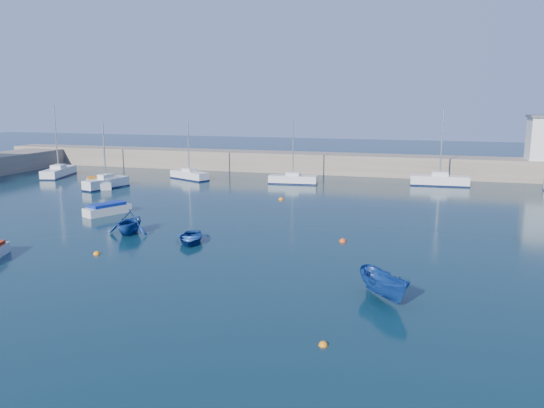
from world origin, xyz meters
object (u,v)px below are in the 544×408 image
(sailboat_6, at_px, (293,179))
(motorboat_1, at_px, (107,209))
(dinghy_center, at_px, (191,238))
(motorboat_2, at_px, (98,183))
(sailboat_7, at_px, (439,180))
(dinghy_right, at_px, (384,286))
(sailboat_5, at_px, (189,175))
(sailboat_3, at_px, (106,183))
(sailboat_4, at_px, (59,172))
(dinghy_left, at_px, (129,222))

(sailboat_6, bearing_deg, motorboat_1, 146.85)
(dinghy_center, bearing_deg, motorboat_2, 119.23)
(sailboat_6, relative_size, sailboat_7, 0.87)
(dinghy_right, bearing_deg, sailboat_5, 89.75)
(sailboat_7, bearing_deg, dinghy_right, 172.48)
(sailboat_7, height_order, dinghy_right, sailboat_7)
(sailboat_6, relative_size, dinghy_right, 2.03)
(sailboat_3, relative_size, sailboat_5, 0.97)
(sailboat_5, xyz_separation_m, sailboat_7, (29.57, 3.66, 0.08))
(sailboat_4, relative_size, dinghy_right, 2.44)
(motorboat_2, height_order, dinghy_center, motorboat_2)
(sailboat_4, bearing_deg, sailboat_7, -7.15)
(dinghy_left, xyz_separation_m, dinghy_right, (18.94, -7.95, -0.20))
(sailboat_4, bearing_deg, sailboat_3, -44.41)
(dinghy_center, bearing_deg, dinghy_left, 152.02)
(sailboat_6, distance_m, dinghy_center, 27.28)
(sailboat_4, bearing_deg, motorboat_1, -58.25)
(dinghy_left, bearing_deg, sailboat_4, 131.89)
(motorboat_1, xyz_separation_m, motorboat_2, (-9.18, 12.21, 0.04))
(motorboat_1, xyz_separation_m, dinghy_center, (10.79, -6.48, -0.11))
(dinghy_left, distance_m, dinghy_right, 20.54)
(sailboat_4, relative_size, motorboat_1, 2.13)
(sailboat_3, distance_m, sailboat_7, 37.64)
(sailboat_7, height_order, dinghy_center, sailboat_7)
(sailboat_3, bearing_deg, sailboat_7, 35.94)
(sailboat_6, distance_m, motorboat_1, 23.62)
(sailboat_3, xyz_separation_m, sailboat_5, (5.93, 8.84, -0.07))
(dinghy_right, bearing_deg, sailboat_6, 73.14)
(sailboat_4, height_order, sailboat_6, sailboat_4)
(dinghy_center, relative_size, dinghy_right, 0.92)
(sailboat_6, xyz_separation_m, dinghy_left, (-5.72, -26.31, 0.37))
(sailboat_7, relative_size, dinghy_center, 2.55)
(motorboat_1, xyz_separation_m, dinghy_left, (5.46, -5.51, 0.45))
(sailboat_5, xyz_separation_m, dinghy_left, (7.41, -26.13, 0.35))
(dinghy_left, bearing_deg, motorboat_1, 130.65)
(sailboat_7, distance_m, motorboat_2, 38.74)
(dinghy_center, distance_m, dinghy_right, 15.30)
(sailboat_5, xyz_separation_m, dinghy_right, (26.35, -34.08, 0.15))
(sailboat_3, distance_m, sailboat_5, 10.65)
(sailboat_4, bearing_deg, dinghy_right, -50.65)
(dinghy_right, bearing_deg, sailboat_7, 47.16)
(sailboat_3, xyz_separation_m, motorboat_2, (-1.31, 0.43, -0.13))
(sailboat_6, bearing_deg, sailboat_4, 90.06)
(motorboat_2, bearing_deg, sailboat_6, -21.28)
(sailboat_5, distance_m, sailboat_7, 29.80)
(sailboat_7, xyz_separation_m, dinghy_left, (-22.16, -29.79, 0.28))
(sailboat_6, xyz_separation_m, motorboat_1, (-11.18, -20.80, -0.08))
(dinghy_center, distance_m, dinghy_left, 5.44)
(sailboat_3, relative_size, sailboat_6, 0.98)
(sailboat_5, relative_size, motorboat_1, 1.80)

